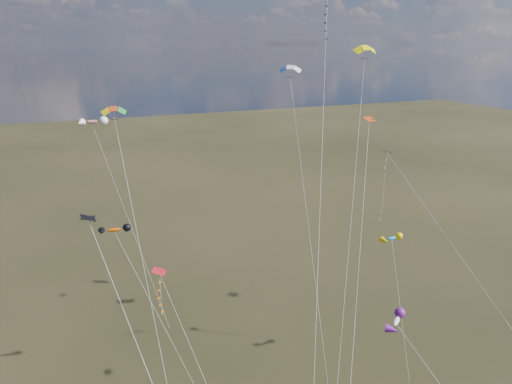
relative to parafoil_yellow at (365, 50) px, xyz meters
name	(u,v)px	position (x,y,z in m)	size (l,w,h in m)	color
diamond_navy_tall	(325,46)	(-4.48, 0.23, 0.35)	(14.60, 24.71, 38.03)	#121154
diamond_black_mid	(142,355)	(-26.04, -17.33, -16.00)	(6.63, 16.41, 23.19)	black
diamond_red_low	(165,301)	(-22.60, -6.21, -19.66)	(4.99, 11.98, 15.28)	#AF121E
diamond_navy_right	(392,196)	(0.45, -5.39, -13.71)	(11.15, 17.43, 23.01)	#080A4B
diamond_orange_center	(359,262)	(-10.53, -15.70, -14.02)	(10.97, 14.79, 27.51)	#C6390E
parafoil_yellow	(365,50)	(0.00, 0.00, 0.00)	(13.13, 16.61, 33.03)	#E6DE06
parafoil_blue_white	(291,69)	(-4.21, 8.06, -2.10)	(5.19, 18.72, 30.90)	#1E55AD
parafoil_tricolor	(114,112)	(-24.44, 1.42, -5.00)	(2.05, 20.58, 27.99)	yellow
novelty_orange_black	(115,231)	(-25.36, 1.98, -16.09)	(7.52, 9.68, 16.66)	#C34403
novelty_white_purple	(397,322)	(-8.38, -17.74, -18.22)	(8.76, 11.08, 14.52)	white
novelty_redwhite_stripe	(92,123)	(-25.35, 20.26, -8.69)	(7.43, 13.53, 24.24)	red
novelty_blue_yellow	(392,239)	(0.30, -6.28, -17.99)	(3.62, 8.83, 14.73)	blue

